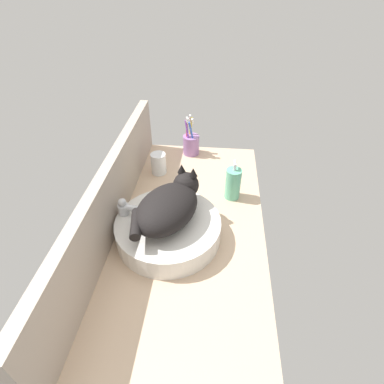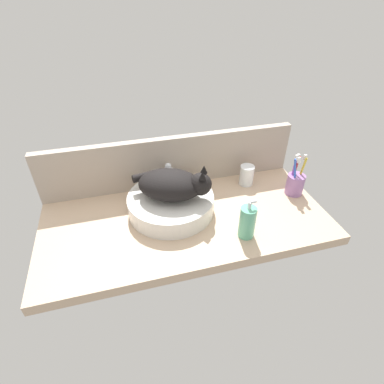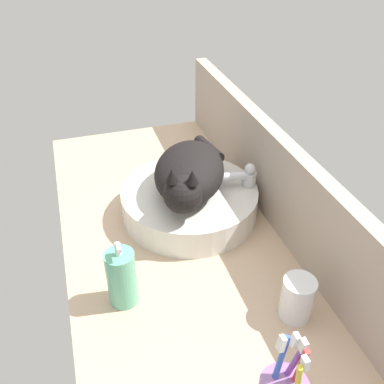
% 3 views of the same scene
% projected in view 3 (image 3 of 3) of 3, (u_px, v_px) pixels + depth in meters
% --- Properties ---
extents(ground_plane, '(1.13, 0.54, 0.04)m').
position_uv_depth(ground_plane, '(175.00, 234.00, 1.08)').
color(ground_plane, tan).
extents(backsplash_panel, '(1.13, 0.04, 0.23)m').
position_uv_depth(backsplash_panel, '(271.00, 173.00, 1.07)').
color(backsplash_panel, '#AD9E8E').
rests_on(backsplash_panel, ground_plane).
extents(sink_basin, '(0.35, 0.35, 0.07)m').
position_uv_depth(sink_basin, '(190.00, 202.00, 1.10)').
color(sink_basin, silver).
rests_on(sink_basin, ground_plane).
extents(cat, '(0.30, 0.26, 0.14)m').
position_uv_depth(cat, '(189.00, 174.00, 1.04)').
color(cat, black).
rests_on(cat, sink_basin).
extents(faucet, '(0.04, 0.12, 0.14)m').
position_uv_depth(faucet, '(244.00, 185.00, 1.10)').
color(faucet, silver).
rests_on(faucet, ground_plane).
extents(soap_dispenser, '(0.06, 0.06, 0.16)m').
position_uv_depth(soap_dispenser, '(122.00, 278.00, 0.85)').
color(soap_dispenser, '#60B793').
rests_on(soap_dispenser, ground_plane).
extents(water_glass, '(0.06, 0.06, 0.09)m').
position_uv_depth(water_glass, '(297.00, 300.00, 0.83)').
color(water_glass, white).
rests_on(water_glass, ground_plane).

